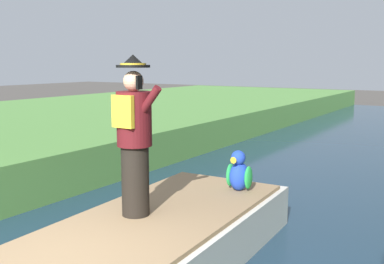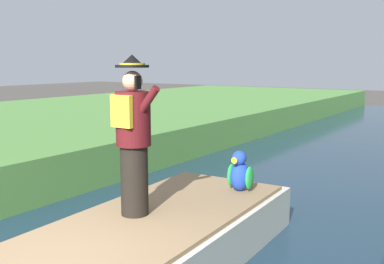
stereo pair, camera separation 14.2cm
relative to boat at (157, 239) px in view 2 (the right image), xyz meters
The scene contains 3 objects.
boat is the anchor object (origin of this frame).
person_pirate 1.26m from the boat, 147.47° to the right, with size 0.61×0.42×1.85m.
parrot_plush 1.57m from the boat, 76.59° to the left, with size 0.36×0.35×0.57m.
Camera 2 is at (3.19, -2.33, 2.47)m, focal length 42.31 mm.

